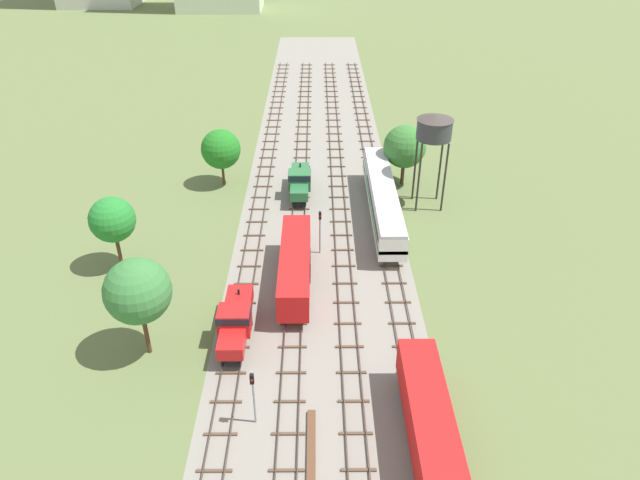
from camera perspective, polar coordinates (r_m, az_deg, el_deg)
ground_plane at (r=69.77m, az=-0.05°, el=3.21°), size 480.00×480.00×0.00m
ballast_bed at (r=69.77m, az=-0.05°, el=3.21°), size 18.44×176.00×0.01m
track_far_left at (r=70.92m, az=-5.91°, el=3.66°), size 2.40×126.00×0.29m
track_left at (r=70.62m, az=-2.01°, el=3.69°), size 2.40×126.00×0.29m
track_centre_left at (r=70.64m, az=1.90°, el=3.70°), size 2.40×126.00×0.29m
track_centre at (r=70.99m, az=5.79°, el=3.70°), size 2.40×126.00×0.29m
freight_boxcar_centre_nearest at (r=41.47m, az=10.76°, el=-17.43°), size 2.87×14.00×3.60m
shunter_loco_far_left_near at (r=49.83m, az=-8.30°, el=-7.73°), size 2.74×8.46×3.10m
freight_boxcar_left_mid at (r=55.15m, az=-2.46°, el=-2.41°), size 2.87×14.00×3.60m
passenger_coach_centre_midfar at (r=66.87m, az=6.17°, el=4.20°), size 2.96×22.00×3.80m
shunter_loco_left_far at (r=71.76m, az=-2.00°, el=5.86°), size 2.74×8.46×3.10m
water_tower at (r=67.62m, az=11.17°, el=10.65°), size 4.18×4.18×11.25m
signal_post_nearest at (r=42.07m, az=-6.58°, el=-14.53°), size 0.28×0.47×5.00m
signal_post_near at (r=59.50m, az=0.00°, el=1.34°), size 0.28×0.47×5.10m
lineside_tree_0 at (r=59.79m, az=-19.72°, el=1.87°), size 4.49×4.49×7.71m
lineside_tree_1 at (r=74.33m, az=-9.71°, el=8.77°), size 4.94×4.94×7.33m
lineside_tree_2 at (r=47.48m, az=-17.47°, el=-4.83°), size 5.31×5.31×8.96m
lineside_tree_3 at (r=74.04m, az=8.32°, el=9.04°), size 5.35×5.35×7.83m
spare_rail_bundle at (r=41.58m, az=-0.88°, el=-21.59°), size 0.60×10.00×0.24m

